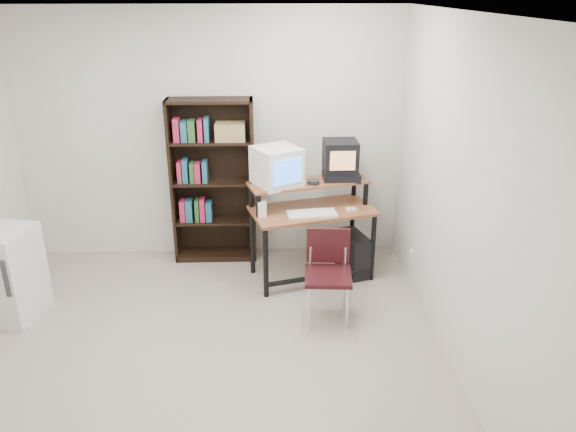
{
  "coord_description": "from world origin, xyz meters",
  "views": [
    {
      "loc": [
        0.56,
        -3.74,
        2.76
      ],
      "look_at": [
        0.77,
        1.1,
        0.77
      ],
      "focal_mm": 35.0,
      "sensor_mm": 36.0,
      "label": 1
    }
  ],
  "objects_px": {
    "mini_fridge": "(6,274)",
    "bookshelf": "(213,179)",
    "computer_desk": "(312,213)",
    "crt_tv": "(340,156)",
    "pc_tower": "(353,254)",
    "crt_monitor": "(277,167)",
    "school_chair": "(328,266)"
  },
  "relations": [
    {
      "from": "pc_tower",
      "to": "mini_fridge",
      "type": "bearing_deg",
      "value": 174.96
    },
    {
      "from": "crt_monitor",
      "to": "crt_tv",
      "type": "distance_m",
      "value": 0.65
    },
    {
      "from": "computer_desk",
      "to": "mini_fridge",
      "type": "distance_m",
      "value": 2.82
    },
    {
      "from": "computer_desk",
      "to": "mini_fridge",
      "type": "bearing_deg",
      "value": 177.97
    },
    {
      "from": "crt_monitor",
      "to": "bookshelf",
      "type": "height_order",
      "value": "bookshelf"
    },
    {
      "from": "computer_desk",
      "to": "bookshelf",
      "type": "height_order",
      "value": "bookshelf"
    },
    {
      "from": "mini_fridge",
      "to": "computer_desk",
      "type": "bearing_deg",
      "value": 26.25
    },
    {
      "from": "crt_tv",
      "to": "pc_tower",
      "type": "height_order",
      "value": "crt_tv"
    },
    {
      "from": "crt_monitor",
      "to": "school_chair",
      "type": "distance_m",
      "value": 1.12
    },
    {
      "from": "crt_tv",
      "to": "bookshelf",
      "type": "distance_m",
      "value": 1.36
    },
    {
      "from": "crt_monitor",
      "to": "computer_desk",
      "type": "bearing_deg",
      "value": -35.7
    },
    {
      "from": "bookshelf",
      "to": "school_chair",
      "type": "bearing_deg",
      "value": -48.79
    },
    {
      "from": "bookshelf",
      "to": "mini_fridge",
      "type": "height_order",
      "value": "bookshelf"
    },
    {
      "from": "pc_tower",
      "to": "school_chair",
      "type": "height_order",
      "value": "school_chair"
    },
    {
      "from": "crt_monitor",
      "to": "mini_fridge",
      "type": "bearing_deg",
      "value": 166.65
    },
    {
      "from": "mini_fridge",
      "to": "bookshelf",
      "type": "bearing_deg",
      "value": 46.22
    },
    {
      "from": "crt_monitor",
      "to": "pc_tower",
      "type": "bearing_deg",
      "value": -28.32
    },
    {
      "from": "mini_fridge",
      "to": "pc_tower",
      "type": "bearing_deg",
      "value": 25.34
    },
    {
      "from": "pc_tower",
      "to": "bookshelf",
      "type": "height_order",
      "value": "bookshelf"
    },
    {
      "from": "computer_desk",
      "to": "crt_tv",
      "type": "distance_m",
      "value": 0.63
    },
    {
      "from": "computer_desk",
      "to": "mini_fridge",
      "type": "relative_size",
      "value": 1.55
    },
    {
      "from": "mini_fridge",
      "to": "crt_tv",
      "type": "bearing_deg",
      "value": 28.69
    },
    {
      "from": "bookshelf",
      "to": "computer_desk",
      "type": "bearing_deg",
      "value": -26.0
    },
    {
      "from": "crt_monitor",
      "to": "crt_tv",
      "type": "xyz_separation_m",
      "value": [
        0.63,
        0.17,
        0.05
      ]
    },
    {
      "from": "computer_desk",
      "to": "bookshelf",
      "type": "xyz_separation_m",
      "value": [
        -1.0,
        0.5,
        0.2
      ]
    },
    {
      "from": "pc_tower",
      "to": "mini_fridge",
      "type": "height_order",
      "value": "mini_fridge"
    },
    {
      "from": "computer_desk",
      "to": "mini_fridge",
      "type": "xyz_separation_m",
      "value": [
        -2.74,
        -0.64,
        -0.27
      ]
    },
    {
      "from": "computer_desk",
      "to": "pc_tower",
      "type": "relative_size",
      "value": 2.88
    },
    {
      "from": "crt_tv",
      "to": "school_chair",
      "type": "height_order",
      "value": "crt_tv"
    },
    {
      "from": "pc_tower",
      "to": "school_chair",
      "type": "distance_m",
      "value": 0.93
    },
    {
      "from": "crt_tv",
      "to": "computer_desk",
      "type": "bearing_deg",
      "value": -145.69
    },
    {
      "from": "crt_monitor",
      "to": "crt_tv",
      "type": "relative_size",
      "value": 1.61
    }
  ]
}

